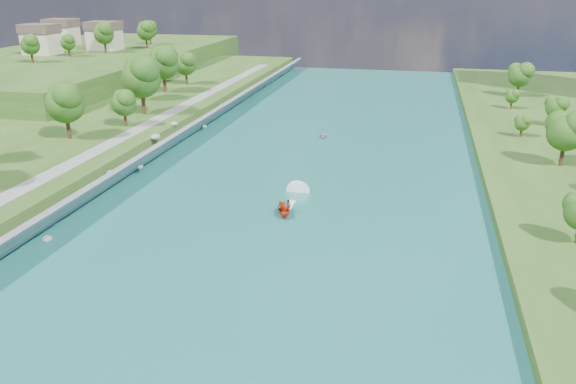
# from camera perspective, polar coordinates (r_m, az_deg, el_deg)

# --- Properties ---
(ground) EXTENTS (260.00, 260.00, 0.00)m
(ground) POSITION_cam_1_polar(r_m,az_deg,el_deg) (66.61, -2.96, -5.19)
(ground) COLOR #2D5119
(ground) RESTS_ON ground
(river_water) EXTENTS (55.00, 240.00, 0.10)m
(river_water) POSITION_cam_1_polar(r_m,az_deg,el_deg) (84.46, 0.77, 0.62)
(river_water) COLOR #1A6266
(river_water) RESTS_ON ground
(berm_west) EXTENTS (45.00, 240.00, 3.50)m
(berm_west) POSITION_cam_1_polar(r_m,az_deg,el_deg) (105.99, -26.71, 3.53)
(berm_west) COLOR #2D5119
(berm_west) RESTS_ON ground
(ridge_west) EXTENTS (60.00, 120.00, 9.00)m
(ridge_west) POSITION_cam_1_polar(r_m,az_deg,el_deg) (183.70, -20.20, 11.80)
(ridge_west) COLOR #2D5119
(ridge_west) RESTS_ON ground
(riprap_bank) EXTENTS (4.36, 236.00, 4.30)m
(riprap_bank) POSITION_cam_1_polar(r_m,az_deg,el_deg) (91.75, -15.37, 2.67)
(riprap_bank) COLOR slate
(riprap_bank) RESTS_ON ground
(riverside_path) EXTENTS (3.00, 200.00, 0.10)m
(riverside_path) POSITION_cam_1_polar(r_m,az_deg,el_deg) (95.40, -18.70, 4.09)
(riverside_path) COLOR gray
(riverside_path) RESTS_ON berm_west
(ridge_houses) EXTENTS (29.50, 29.50, 8.40)m
(ridge_houses) POSITION_cam_1_polar(r_m,az_deg,el_deg) (190.28, -21.33, 14.62)
(ridge_houses) COLOR beige
(ridge_houses) RESTS_ON ridge_west
(trees_east) EXTENTS (14.31, 138.09, 10.41)m
(trees_east) POSITION_cam_1_polar(r_m,az_deg,el_deg) (99.62, 26.11, 5.06)
(trees_east) COLOR #234913
(trees_east) RESTS_ON berm_east
(trees_ridge) EXTENTS (19.38, 52.53, 10.28)m
(trees_ridge) POSITION_cam_1_polar(r_m,az_deg,el_deg) (180.75, -17.51, 14.92)
(trees_ridge) COLOR #234913
(trees_ridge) RESTS_ON ridge_west
(motorboat) EXTENTS (3.60, 18.78, 2.07)m
(motorboat) POSITION_cam_1_polar(r_m,az_deg,el_deg) (75.31, -0.09, -1.41)
(motorboat) COLOR #BA320E
(motorboat) RESTS_ON river_water
(raft) EXTENTS (2.43, 3.02, 1.58)m
(raft) POSITION_cam_1_polar(r_m,az_deg,el_deg) (111.18, 3.56, 5.76)
(raft) COLOR gray
(raft) RESTS_ON river_water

